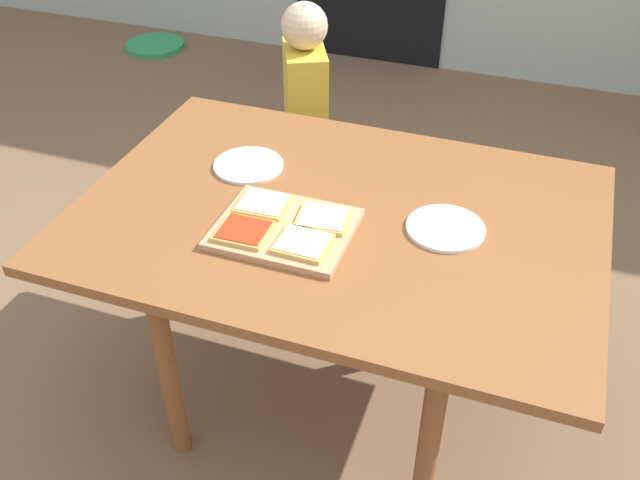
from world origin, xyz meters
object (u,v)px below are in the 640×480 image
at_px(plate_white_right, 446,228).
at_px(pizza_slice_far_right, 323,218).
at_px(cutting_board, 285,229).
at_px(dining_table, 337,234).
at_px(plate_white_left, 248,165).
at_px(pizza_slice_far_left, 263,204).
at_px(garden_hose_coil, 155,45).
at_px(child_left, 306,115).
at_px(pizza_slice_near_left, 244,231).
at_px(pizza_slice_near_right, 303,243).

bearing_deg(plate_white_right, pizza_slice_far_right, -163.08).
relative_size(cutting_board, plate_white_right, 1.69).
bearing_deg(dining_table, plate_white_left, 157.81).
xyz_separation_m(pizza_slice_far_left, plate_white_left, (-0.13, 0.19, -0.02)).
xyz_separation_m(dining_table, plate_white_right, (0.28, 0.02, 0.08)).
bearing_deg(pizza_slice_far_right, cutting_board, -146.65).
relative_size(pizza_slice_far_left, garden_hose_coil, 0.35).
height_order(dining_table, pizza_slice_far_right, pizza_slice_far_right).
distance_m(cutting_board, child_left, 0.94).
xyz_separation_m(plate_white_right, child_left, (-0.65, 0.74, -0.16)).
xyz_separation_m(pizza_slice_near_left, pizza_slice_far_left, (-0.00, 0.12, 0.00)).
bearing_deg(garden_hose_coil, dining_table, -48.96).
bearing_deg(garden_hose_coil, pizza_slice_far_left, -52.45).
distance_m(pizza_slice_near_left, plate_white_right, 0.50).
bearing_deg(pizza_slice_near_right, pizza_slice_far_right, 84.59).
distance_m(plate_white_left, child_left, 0.65).
relative_size(dining_table, pizza_slice_far_left, 10.35).
bearing_deg(pizza_slice_near_left, garden_hose_coil, 126.15).
relative_size(plate_white_right, child_left, 0.21).
height_order(dining_table, pizza_slice_near_left, pizza_slice_near_left).
distance_m(pizza_slice_far_left, garden_hose_coil, 3.02).
bearing_deg(dining_table, plate_white_right, 3.68).
distance_m(pizza_slice_far_right, child_left, 0.92).
height_order(pizza_slice_near_right, child_left, child_left).
relative_size(pizza_slice_far_right, child_left, 0.14).
bearing_deg(pizza_slice_far_right, garden_hose_coil, 129.93).
xyz_separation_m(pizza_slice_near_left, plate_white_left, (-0.13, 0.31, -0.02)).
relative_size(dining_table, plate_white_left, 6.80).
relative_size(pizza_slice_near_right, child_left, 0.13).
distance_m(plate_white_right, child_left, 1.00).
relative_size(dining_table, cutting_board, 4.02).
distance_m(plate_white_right, garden_hose_coil, 3.25).
xyz_separation_m(dining_table, pizza_slice_far_right, (-0.02, -0.07, 0.10)).
xyz_separation_m(cutting_board, pizza_slice_far_right, (0.08, 0.05, 0.02)).
bearing_deg(child_left, plate_white_right, -48.45).
xyz_separation_m(plate_white_right, garden_hose_coil, (-2.25, 2.25, -0.68)).
xyz_separation_m(pizza_slice_near_right, plate_white_right, (0.31, 0.20, -0.02)).
bearing_deg(dining_table, pizza_slice_far_right, -102.49).
xyz_separation_m(dining_table, garden_hose_coil, (-1.97, 2.26, -0.61)).
xyz_separation_m(plate_white_left, garden_hose_coil, (-1.66, 2.14, -0.68)).
distance_m(pizza_slice_far_left, child_left, 0.86).
height_order(pizza_slice_near_left, plate_white_right, pizza_slice_near_left).
xyz_separation_m(pizza_slice_far_right, plate_white_right, (0.29, 0.09, -0.02)).
bearing_deg(plate_white_left, pizza_slice_far_left, -55.90).
xyz_separation_m(pizza_slice_near_left, pizza_slice_far_right, (0.16, 0.12, 0.00)).
xyz_separation_m(plate_white_left, child_left, (-0.06, 0.63, -0.16)).
distance_m(pizza_slice_far_right, pizza_slice_near_right, 0.11).
bearing_deg(pizza_slice_far_right, plate_white_left, 146.03).
distance_m(pizza_slice_far_right, plate_white_right, 0.31).
relative_size(cutting_board, pizza_slice_far_right, 2.45).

